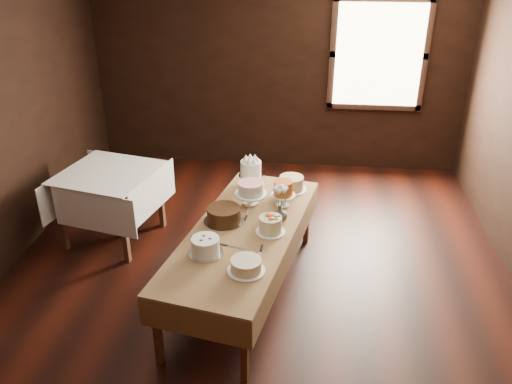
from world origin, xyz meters
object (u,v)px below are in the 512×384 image
Objects in this scene: cake_server_e at (209,240)px; cake_swirl at (206,247)px; side_table at (109,180)px; flower_vase at (280,214)px; cake_chocolate at (224,215)px; cake_server_b at (260,256)px; cake_meringue at (251,174)px; cake_server_a at (236,247)px; cake_caramel at (283,195)px; cake_server_c at (248,212)px; display_table at (244,234)px; cake_lattice at (251,195)px; cake_speckled at (291,184)px; cake_flowers at (270,225)px; cake_cream at (246,266)px.

cake_swirl is at bearing -73.43° from cake_server_e.
flower_vase is at bearing -19.40° from side_table.
cake_chocolate is 1.56× the size of cake_server_b.
cake_meringue is at bearing 90.58° from cake_server_e.
flower_vase is (0.33, 0.49, 0.07)m from cake_server_a.
side_table is at bearing 135.56° from cake_swirl.
cake_caramel is 1.14× the size of cake_server_e.
cake_caramel is at bearing -60.57° from cake_server_c.
display_table is 0.38m from flower_vase.
side_table is 1.60m from cake_lattice.
cake_caramel is 1.14× the size of cake_server_b.
cake_flowers reaches higher than cake_speckled.
side_table is at bearing 152.73° from cake_server_e.
cake_server_e is (-0.28, -0.21, 0.05)m from display_table.
cake_speckled is at bearing 80.27° from cake_flowers.
cake_server_e is at bearing -101.87° from cake_meringue.
display_table is 6.33× the size of cake_chocolate.
cake_swirl is 0.78m from cake_server_c.
cake_swirl is at bearing -122.11° from display_table.
cake_swirl reaches higher than display_table.
cake_meringue is 1.13× the size of cake_server_e.
cake_meringue reaches higher than cake_flowers.
cake_speckled is at bearing 64.99° from display_table.
cake_server_e is at bearing -142.48° from display_table.
cake_speckled is 1.08× the size of cake_lattice.
cake_lattice reaches higher than cake_chocolate.
cake_server_c is at bearing 89.72° from display_table.
cake_cream is at bearing -35.24° from cake_server_e.
side_table is 1.93m from cake_speckled.
side_table is 2.20m from cake_cream.
cake_cream is 0.35m from cake_server_a.
cake_server_c is (-0.38, -0.51, -0.07)m from cake_speckled.
cake_server_e is at bearing -103.89° from cake_chocolate.
cake_swirl is 0.27m from cake_server_a.
cake_server_c is (0.00, 0.32, 0.05)m from display_table.
flower_vase reaches higher than cake_server_e.
cake_swirl is 2.13× the size of flower_vase.
cake_lattice is at bearing 100.83° from cake_server_a.
cake_swirl is (-0.50, -0.39, -0.00)m from cake_flowers.
cake_swirl is (-0.58, -0.88, -0.05)m from cake_caramel.
cake_server_a is at bearing 26.24° from cake_swirl.
cake_server_a is at bearing 111.08° from cake_cream.
cake_cream is at bearing -55.44° from cake_server_a.
cake_chocolate is 0.34m from cake_server_e.
cake_lattice is (0.01, 0.48, 0.15)m from display_table.
flower_vase reaches higher than cake_server_b.
display_table is at bearing -115.01° from cake_speckled.
cake_caramel is at bearing 80.83° from cake_flowers.
cake_speckled is at bearing -0.52° from side_table.
cake_cream reaches higher than display_table.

